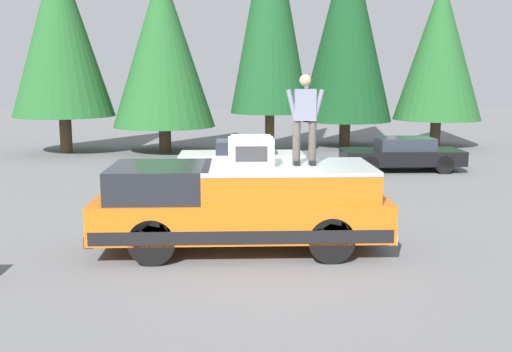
% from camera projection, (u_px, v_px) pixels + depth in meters
% --- Properties ---
extents(ground_plane, '(90.00, 90.00, 0.00)m').
position_uv_depth(ground_plane, '(253.00, 248.00, 11.56)').
color(ground_plane, slate).
extents(pickup_truck, '(2.01, 5.54, 1.65)m').
position_uv_depth(pickup_truck, '(242.00, 205.00, 11.34)').
color(pickup_truck, orange).
rests_on(pickup_truck, ground).
extents(compressor_unit, '(0.65, 0.84, 0.56)m').
position_uv_depth(compressor_unit, '(251.00, 151.00, 11.12)').
color(compressor_unit, silver).
rests_on(compressor_unit, pickup_truck).
extents(person_on_truck_bed, '(0.29, 0.72, 1.69)m').
position_uv_depth(person_on_truck_bed, '(305.00, 117.00, 11.09)').
color(person_on_truck_bed, '#423D38').
rests_on(person_on_truck_bed, pickup_truck).
extents(parked_car_black, '(1.64, 4.10, 1.16)m').
position_uv_depth(parked_car_black, '(402.00, 154.00, 20.65)').
color(parked_car_black, black).
rests_on(parked_car_black, ground).
extents(parked_car_white, '(1.64, 4.10, 1.16)m').
position_uv_depth(parked_car_white, '(242.00, 158.00, 19.78)').
color(parked_car_white, white).
rests_on(parked_car_white, ground).
extents(conifer_far_left, '(3.93, 3.93, 7.58)m').
position_uv_depth(conifer_far_left, '(440.00, 49.00, 26.71)').
color(conifer_far_left, '#4C3826').
rests_on(conifer_far_left, ground).
extents(conifer_left, '(4.16, 4.16, 9.63)m').
position_uv_depth(conifer_left, '(347.00, 27.00, 26.59)').
color(conifer_left, '#4C3826').
rests_on(conifer_left, ground).
extents(conifer_center_left, '(3.32, 3.32, 10.48)m').
position_uv_depth(conifer_center_left, '(270.00, 6.00, 24.50)').
color(conifer_center_left, '#4C3826').
rests_on(conifer_center_left, ground).
extents(conifer_center_right, '(4.31, 4.31, 7.75)m').
position_uv_depth(conifer_center_right, '(163.00, 47.00, 24.80)').
color(conifer_center_right, '#4C3826').
rests_on(conifer_center_right, ground).
extents(conifer_right, '(4.20, 4.20, 8.51)m').
position_uv_depth(conifer_right, '(60.00, 32.00, 24.52)').
color(conifer_right, '#4C3826').
rests_on(conifer_right, ground).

